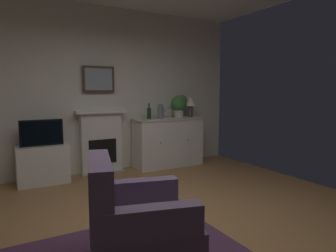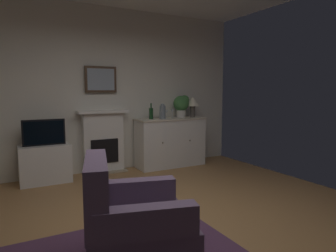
{
  "view_description": "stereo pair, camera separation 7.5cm",
  "coord_description": "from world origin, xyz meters",
  "px_view_note": "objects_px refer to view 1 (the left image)",
  "views": [
    {
      "loc": [
        -1.56,
        -2.47,
        1.42
      ],
      "look_at": [
        0.23,
        0.68,
        1.0
      ],
      "focal_mm": 31.88,
      "sensor_mm": 36.0,
      "label": 1
    },
    {
      "loc": [
        -1.49,
        -2.5,
        1.42
      ],
      "look_at": [
        0.23,
        0.68,
        1.0
      ],
      "focal_mm": 31.88,
      "sensor_mm": 36.0,
      "label": 2
    }
  ],
  "objects_px": {
    "table_lamp": "(190,103)",
    "tv_set": "(42,133)",
    "vase_decorative": "(160,111)",
    "tv_cabinet": "(43,164)",
    "framed_picture": "(99,79)",
    "armchair": "(135,224)",
    "wine_glass_left": "(164,112)",
    "fireplace_unit": "(101,142)",
    "wine_bottle": "(149,113)",
    "sideboard_cabinet": "(168,142)",
    "wine_glass_center": "(170,112)",
    "potted_plant_small": "(179,104)"
  },
  "relations": [
    {
      "from": "sideboard_cabinet",
      "to": "tv_set",
      "type": "bearing_deg",
      "value": -179.79
    },
    {
      "from": "wine_bottle",
      "to": "wine_glass_left",
      "type": "xyz_separation_m",
      "value": [
        0.33,
        0.01,
        0.01
      ]
    },
    {
      "from": "fireplace_unit",
      "to": "tv_cabinet",
      "type": "xyz_separation_m",
      "value": [
        -0.98,
        -0.16,
        -0.25
      ]
    },
    {
      "from": "wine_glass_left",
      "to": "tv_set",
      "type": "height_order",
      "value": "wine_glass_left"
    },
    {
      "from": "table_lamp",
      "to": "tv_set",
      "type": "height_order",
      "value": "table_lamp"
    },
    {
      "from": "tv_cabinet",
      "to": "wine_glass_center",
      "type": "bearing_deg",
      "value": -0.21
    },
    {
      "from": "wine_glass_left",
      "to": "vase_decorative",
      "type": "distance_m",
      "value": 0.16
    },
    {
      "from": "tv_cabinet",
      "to": "armchair",
      "type": "distance_m",
      "value": 2.83
    },
    {
      "from": "wine_bottle",
      "to": "wine_glass_center",
      "type": "relative_size",
      "value": 1.76
    },
    {
      "from": "wine_glass_left",
      "to": "wine_glass_center",
      "type": "relative_size",
      "value": 1.0
    },
    {
      "from": "tv_set",
      "to": "sideboard_cabinet",
      "type": "bearing_deg",
      "value": 0.21
    },
    {
      "from": "potted_plant_small",
      "to": "armchair",
      "type": "height_order",
      "value": "potted_plant_small"
    },
    {
      "from": "framed_picture",
      "to": "wine_bottle",
      "type": "height_order",
      "value": "framed_picture"
    },
    {
      "from": "framed_picture",
      "to": "fireplace_unit",
      "type": "bearing_deg",
      "value": -90.0
    },
    {
      "from": "potted_plant_small",
      "to": "table_lamp",
      "type": "bearing_deg",
      "value": -11.35
    },
    {
      "from": "tv_set",
      "to": "potted_plant_small",
      "type": "relative_size",
      "value": 1.44
    },
    {
      "from": "fireplace_unit",
      "to": "sideboard_cabinet",
      "type": "relative_size",
      "value": 0.82
    },
    {
      "from": "tv_set",
      "to": "fireplace_unit",
      "type": "bearing_deg",
      "value": 10.77
    },
    {
      "from": "sideboard_cabinet",
      "to": "table_lamp",
      "type": "height_order",
      "value": "table_lamp"
    },
    {
      "from": "wine_bottle",
      "to": "table_lamp",
      "type": "bearing_deg",
      "value": -1.66
    },
    {
      "from": "framed_picture",
      "to": "armchair",
      "type": "xyz_separation_m",
      "value": [
        -0.64,
        -3.01,
        -1.25
      ]
    },
    {
      "from": "framed_picture",
      "to": "table_lamp",
      "type": "relative_size",
      "value": 1.38
    },
    {
      "from": "fireplace_unit",
      "to": "framed_picture",
      "type": "xyz_separation_m",
      "value": [
        0.0,
        0.05,
        1.08
      ]
    },
    {
      "from": "sideboard_cabinet",
      "to": "vase_decorative",
      "type": "xyz_separation_m",
      "value": [
        -0.2,
        -0.05,
        0.6
      ]
    },
    {
      "from": "wine_glass_center",
      "to": "tv_set",
      "type": "xyz_separation_m",
      "value": [
        -2.27,
        -0.01,
        -0.25
      ]
    },
    {
      "from": "wine_bottle",
      "to": "wine_glass_center",
      "type": "distance_m",
      "value": 0.44
    },
    {
      "from": "sideboard_cabinet",
      "to": "wine_bottle",
      "type": "distance_m",
      "value": 0.69
    },
    {
      "from": "framed_picture",
      "to": "wine_glass_left",
      "type": "xyz_separation_m",
      "value": [
        1.19,
        -0.19,
        -0.59
      ]
    },
    {
      "from": "wine_glass_center",
      "to": "wine_bottle",
      "type": "bearing_deg",
      "value": 177.51
    },
    {
      "from": "potted_plant_small",
      "to": "tv_set",
      "type": "bearing_deg",
      "value": -178.77
    },
    {
      "from": "wine_glass_center",
      "to": "wine_glass_left",
      "type": "bearing_deg",
      "value": 165.3
    },
    {
      "from": "framed_picture",
      "to": "wine_glass_center",
      "type": "bearing_deg",
      "value": -9.44
    },
    {
      "from": "table_lamp",
      "to": "fireplace_unit",
      "type": "bearing_deg",
      "value": 174.21
    },
    {
      "from": "sideboard_cabinet",
      "to": "wine_bottle",
      "type": "relative_size",
      "value": 4.61
    },
    {
      "from": "wine_glass_left",
      "to": "potted_plant_small",
      "type": "xyz_separation_m",
      "value": [
        0.34,
        0.01,
        0.13
      ]
    },
    {
      "from": "wine_glass_left",
      "to": "table_lamp",
      "type": "bearing_deg",
      "value": -3.62
    },
    {
      "from": "sideboard_cabinet",
      "to": "table_lamp",
      "type": "xyz_separation_m",
      "value": [
        0.5,
        0.0,
        0.74
      ]
    },
    {
      "from": "framed_picture",
      "to": "sideboard_cabinet",
      "type": "relative_size",
      "value": 0.41
    },
    {
      "from": "wine_bottle",
      "to": "tv_cabinet",
      "type": "distance_m",
      "value": 1.98
    },
    {
      "from": "sideboard_cabinet",
      "to": "table_lamp",
      "type": "relative_size",
      "value": 3.34
    },
    {
      "from": "wine_glass_left",
      "to": "tv_cabinet",
      "type": "height_order",
      "value": "wine_glass_left"
    },
    {
      "from": "framed_picture",
      "to": "table_lamp",
      "type": "height_order",
      "value": "framed_picture"
    },
    {
      "from": "vase_decorative",
      "to": "tv_cabinet",
      "type": "bearing_deg",
      "value": 178.17
    },
    {
      "from": "fireplace_unit",
      "to": "sideboard_cabinet",
      "type": "height_order",
      "value": "fireplace_unit"
    },
    {
      "from": "tv_set",
      "to": "armchair",
      "type": "height_order",
      "value": "tv_set"
    },
    {
      "from": "framed_picture",
      "to": "armchair",
      "type": "distance_m",
      "value": 3.32
    },
    {
      "from": "table_lamp",
      "to": "armchair",
      "type": "height_order",
      "value": "table_lamp"
    },
    {
      "from": "framed_picture",
      "to": "sideboard_cabinet",
      "type": "height_order",
      "value": "framed_picture"
    },
    {
      "from": "table_lamp",
      "to": "vase_decorative",
      "type": "distance_m",
      "value": 0.71
    },
    {
      "from": "table_lamp",
      "to": "wine_bottle",
      "type": "xyz_separation_m",
      "value": [
        -0.89,
        0.03,
        -0.17
      ]
    }
  ]
}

